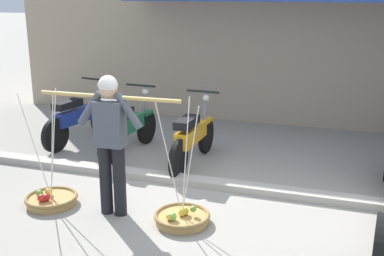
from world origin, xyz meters
name	(u,v)px	position (x,y,z in m)	size (l,w,h in m)	color
ground_plane	(166,203)	(0.00, 0.00, 0.00)	(90.00, 90.00, 0.00)	gray
sidewalk_curb	(184,180)	(0.00, 0.70, 0.05)	(20.00, 0.24, 0.10)	#AEA89C
fruit_vendor	(110,136)	(-0.50, -0.46, 0.98)	(1.74, 0.22, 1.70)	black
fruit_basket_left_side	(182,217)	(0.37, -0.44, 0.08)	(0.66, 0.66, 1.45)	#B2894C
fruit_basket_right_side	(51,199)	(-1.37, -0.48, 0.08)	(0.66, 0.66, 1.45)	#B2894C
motorcycle_nearest_shop	(78,118)	(-2.38, 1.89, 0.45)	(0.55, 1.81, 1.09)	black
motorcycle_second_in_row	(128,128)	(-1.28, 1.59, 0.45)	(0.54, 1.82, 1.09)	black
motorcycle_third_in_row	(193,137)	(-0.12, 1.44, 0.45)	(0.54, 1.82, 1.09)	black
storefront_building	(327,13)	(1.47, 6.69, 2.10)	(13.00, 6.00, 4.20)	tan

